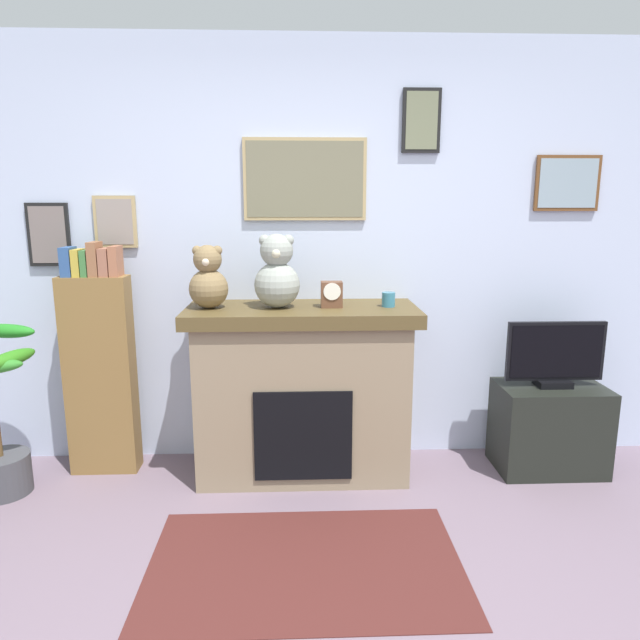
{
  "coord_description": "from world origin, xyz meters",
  "views": [
    {
      "loc": [
        -0.11,
        -1.62,
        1.64
      ],
      "look_at": [
        0.02,
        1.67,
        0.95
      ],
      "focal_mm": 32.08,
      "sensor_mm": 36.0,
      "label": 1
    }
  ],
  "objects_px": {
    "teddy_bear_tan": "(277,275)",
    "tv_stand": "(549,428)",
    "teddy_bear_grey": "(208,280)",
    "fireplace": "(302,390)",
    "television": "(555,355)",
    "bookshelf": "(100,367)",
    "mantel_clock": "(332,294)",
    "candle_jar": "(388,300)"
  },
  "relations": [
    {
      "from": "fireplace",
      "to": "tv_stand",
      "type": "bearing_deg",
      "value": -1.17
    },
    {
      "from": "mantel_clock",
      "to": "teddy_bear_tan",
      "type": "distance_m",
      "value": 0.34
    },
    {
      "from": "fireplace",
      "to": "television",
      "type": "height_order",
      "value": "fireplace"
    },
    {
      "from": "fireplace",
      "to": "tv_stand",
      "type": "xyz_separation_m",
      "value": [
        1.52,
        -0.03,
        -0.25
      ]
    },
    {
      "from": "tv_stand",
      "to": "mantel_clock",
      "type": "bearing_deg",
      "value": 179.51
    },
    {
      "from": "tv_stand",
      "to": "teddy_bear_grey",
      "type": "relative_size",
      "value": 1.75
    },
    {
      "from": "television",
      "to": "candle_jar",
      "type": "bearing_deg",
      "value": 179.17
    },
    {
      "from": "television",
      "to": "mantel_clock",
      "type": "height_order",
      "value": "mantel_clock"
    },
    {
      "from": "bookshelf",
      "to": "tv_stand",
      "type": "height_order",
      "value": "bookshelf"
    },
    {
      "from": "television",
      "to": "mantel_clock",
      "type": "relative_size",
      "value": 3.95
    },
    {
      "from": "candle_jar",
      "to": "tv_stand",
      "type": "bearing_deg",
      "value": -0.75
    },
    {
      "from": "television",
      "to": "mantel_clock",
      "type": "xyz_separation_m",
      "value": [
        -1.35,
        0.01,
        0.38
      ]
    },
    {
      "from": "candle_jar",
      "to": "mantel_clock",
      "type": "distance_m",
      "value": 0.33
    },
    {
      "from": "tv_stand",
      "to": "television",
      "type": "relative_size",
      "value": 1.08
    },
    {
      "from": "mantel_clock",
      "to": "television",
      "type": "bearing_deg",
      "value": -0.56
    },
    {
      "from": "teddy_bear_grey",
      "to": "tv_stand",
      "type": "bearing_deg",
      "value": -0.36
    },
    {
      "from": "tv_stand",
      "to": "candle_jar",
      "type": "xyz_separation_m",
      "value": [
        -1.01,
        0.01,
        0.81
      ]
    },
    {
      "from": "bookshelf",
      "to": "candle_jar",
      "type": "xyz_separation_m",
      "value": [
        1.72,
        -0.09,
        0.42
      ]
    },
    {
      "from": "fireplace",
      "to": "candle_jar",
      "type": "distance_m",
      "value": 0.75
    },
    {
      "from": "television",
      "to": "mantel_clock",
      "type": "bearing_deg",
      "value": 179.44
    },
    {
      "from": "fireplace",
      "to": "mantel_clock",
      "type": "height_order",
      "value": "mantel_clock"
    },
    {
      "from": "fireplace",
      "to": "mantel_clock",
      "type": "bearing_deg",
      "value": -6.4
    },
    {
      "from": "bookshelf",
      "to": "teddy_bear_tan",
      "type": "height_order",
      "value": "teddy_bear_tan"
    },
    {
      "from": "television",
      "to": "teddy_bear_grey",
      "type": "distance_m",
      "value": 2.11
    },
    {
      "from": "bookshelf",
      "to": "television",
      "type": "height_order",
      "value": "bookshelf"
    },
    {
      "from": "teddy_bear_grey",
      "to": "teddy_bear_tan",
      "type": "height_order",
      "value": "teddy_bear_tan"
    },
    {
      "from": "teddy_bear_grey",
      "to": "television",
      "type": "bearing_deg",
      "value": -0.4
    },
    {
      "from": "bookshelf",
      "to": "teddy_bear_grey",
      "type": "distance_m",
      "value": 0.87
    },
    {
      "from": "fireplace",
      "to": "mantel_clock",
      "type": "relative_size",
      "value": 9.01
    },
    {
      "from": "candle_jar",
      "to": "teddy_bear_tan",
      "type": "bearing_deg",
      "value": -179.95
    },
    {
      "from": "teddy_bear_grey",
      "to": "bookshelf",
      "type": "bearing_deg",
      "value": 172.73
    },
    {
      "from": "tv_stand",
      "to": "mantel_clock",
      "type": "relative_size",
      "value": 4.25
    },
    {
      "from": "bookshelf",
      "to": "tv_stand",
      "type": "bearing_deg",
      "value": -2.09
    },
    {
      "from": "mantel_clock",
      "to": "teddy_bear_tan",
      "type": "bearing_deg",
      "value": 179.8
    },
    {
      "from": "candle_jar",
      "to": "mantel_clock",
      "type": "xyz_separation_m",
      "value": [
        -0.33,
        -0.0,
        0.03
      ]
    },
    {
      "from": "television",
      "to": "candle_jar",
      "type": "xyz_separation_m",
      "value": [
        -1.01,
        0.01,
        0.35
      ]
    },
    {
      "from": "teddy_bear_grey",
      "to": "teddy_bear_tan",
      "type": "bearing_deg",
      "value": -0.01
    },
    {
      "from": "tv_stand",
      "to": "teddy_bear_grey",
      "type": "xyz_separation_m",
      "value": [
        -2.05,
        0.01,
        0.93
      ]
    },
    {
      "from": "teddy_bear_tan",
      "to": "tv_stand",
      "type": "bearing_deg",
      "value": -0.44
    },
    {
      "from": "teddy_bear_grey",
      "to": "teddy_bear_tan",
      "type": "xyz_separation_m",
      "value": [
        0.39,
        -0.0,
        0.03
      ]
    },
    {
      "from": "bookshelf",
      "to": "television",
      "type": "bearing_deg",
      "value": -2.12
    },
    {
      "from": "candle_jar",
      "to": "teddy_bear_tan",
      "type": "distance_m",
      "value": 0.66
    }
  ]
}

